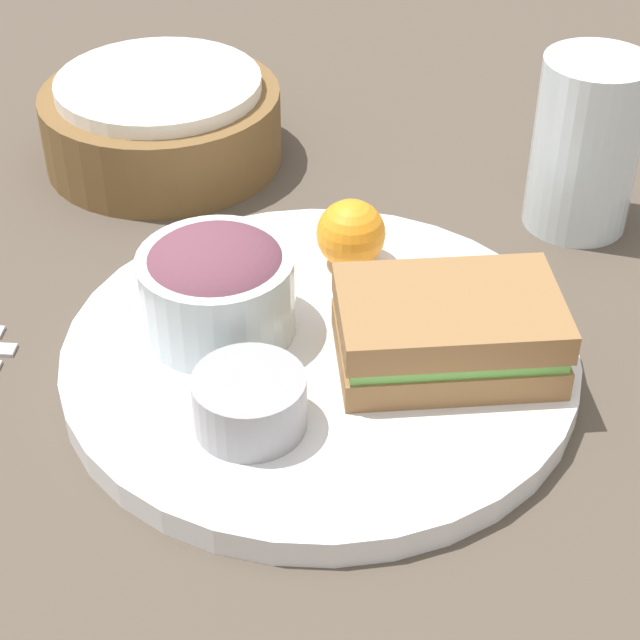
{
  "coord_description": "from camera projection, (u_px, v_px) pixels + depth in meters",
  "views": [
    {
      "loc": [
        -0.13,
        -0.52,
        0.45
      ],
      "look_at": [
        0.0,
        0.0,
        0.04
      ],
      "focal_mm": 60.0,
      "sensor_mm": 36.0,
      "label": 1
    }
  ],
  "objects": [
    {
      "name": "drink_glass",
      "position": [
        586.0,
        144.0,
        0.79
      ],
      "size": [
        0.08,
        0.08,
        0.13
      ],
      "primitive_type": "cylinder",
      "color": "silver",
      "rests_on": "ground_plane"
    },
    {
      "name": "bread_basket",
      "position": [
        162.0,
        121.0,
        0.89
      ],
      "size": [
        0.2,
        0.2,
        0.07
      ],
      "color": "brown",
      "rests_on": "ground_plane"
    },
    {
      "name": "salad_bowl",
      "position": [
        217.0,
        284.0,
        0.68
      ],
      "size": [
        0.1,
        0.1,
        0.07
      ],
      "color": "silver",
      "rests_on": "plate"
    },
    {
      "name": "dressing_cup",
      "position": [
        250.0,
        402.0,
        0.61
      ],
      "size": [
        0.07,
        0.07,
        0.03
      ],
      "primitive_type": "cylinder",
      "color": "#99999E",
      "rests_on": "plate"
    },
    {
      "name": "plate",
      "position": [
        320.0,
        356.0,
        0.69
      ],
      "size": [
        0.33,
        0.33,
        0.02
      ],
      "primitive_type": "cylinder",
      "color": "silver",
      "rests_on": "ground_plane"
    },
    {
      "name": "ground_plane",
      "position": [
        320.0,
        367.0,
        0.69
      ],
      "size": [
        4.0,
        4.0,
        0.0
      ],
      "primitive_type": "plane",
      "color": "#4C4238"
    },
    {
      "name": "sandwich",
      "position": [
        448.0,
        330.0,
        0.66
      ],
      "size": [
        0.15,
        0.11,
        0.05
      ],
      "color": "olive",
      "rests_on": "plate"
    },
    {
      "name": "orange_wedge",
      "position": [
        351.0,
        234.0,
        0.74
      ],
      "size": [
        0.05,
        0.05,
        0.05
      ],
      "primitive_type": "sphere",
      "color": "orange",
      "rests_on": "plate"
    }
  ]
}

